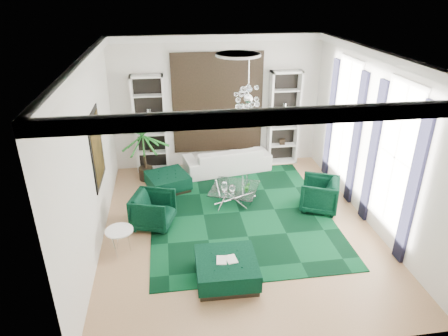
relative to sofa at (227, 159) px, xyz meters
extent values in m
cube|color=tan|center=(-0.20, -2.93, -0.37)|extent=(6.00, 7.00, 0.02)
cube|color=white|center=(-0.20, -2.93, 3.45)|extent=(6.00, 7.00, 0.02)
cube|color=silver|center=(-0.20, 0.58, 1.54)|extent=(6.00, 0.02, 3.80)
cube|color=silver|center=(-0.20, -6.44, 1.54)|extent=(6.00, 0.02, 3.80)
cube|color=silver|center=(-3.21, -2.93, 1.54)|extent=(0.02, 7.00, 3.80)
cube|color=silver|center=(2.81, -2.93, 1.54)|extent=(0.02, 7.00, 3.80)
cylinder|color=white|center=(-0.20, -2.63, 3.41)|extent=(0.90, 0.90, 0.05)
cube|color=black|center=(-0.20, 0.53, 1.54)|extent=(2.50, 0.06, 2.80)
cube|color=black|center=(-3.17, -2.33, 1.49)|extent=(0.04, 1.30, 1.60)
cube|color=white|center=(2.79, -3.83, 1.54)|extent=(0.03, 1.10, 2.90)
cube|color=black|center=(2.76, -4.61, 1.29)|extent=(0.07, 0.30, 3.25)
cube|color=black|center=(2.76, -3.05, 1.29)|extent=(0.07, 0.30, 3.25)
cube|color=white|center=(2.79, -1.43, 1.54)|extent=(0.03, 1.10, 2.90)
cube|color=black|center=(2.76, -2.21, 1.29)|extent=(0.07, 0.30, 3.25)
cube|color=black|center=(2.76, -0.65, 1.29)|extent=(0.07, 0.30, 3.25)
cube|color=black|center=(-0.06, -2.40, -0.35)|extent=(4.20, 5.00, 0.02)
imported|color=silver|center=(0.00, 0.00, 0.00)|extent=(2.60, 1.37, 0.72)
imported|color=black|center=(-2.09, -2.65, 0.04)|extent=(1.10, 1.08, 0.80)
imported|color=black|center=(1.88, -2.48, 0.04)|extent=(1.16, 1.14, 0.80)
cube|color=black|center=(-1.74, -0.94, -0.14)|extent=(1.28, 1.28, 0.45)
cube|color=black|center=(-0.73, -4.70, -0.14)|extent=(1.14, 1.14, 0.45)
cube|color=white|center=(-0.73, -4.70, 0.10)|extent=(0.39, 0.26, 0.03)
cylinder|color=white|center=(-2.75, -3.58, -0.09)|extent=(0.65, 0.65, 0.54)
imported|color=#19671E|center=(0.19, -2.06, 0.15)|extent=(0.15, 0.13, 0.26)
camera|label=1|loc=(-1.63, -10.52, 4.72)|focal=32.00mm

